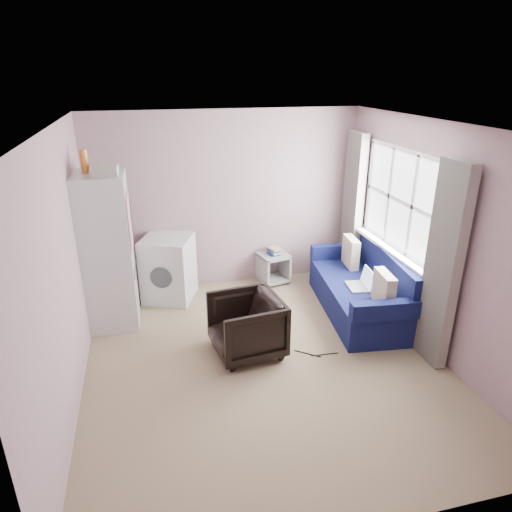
{
  "coord_description": "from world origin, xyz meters",
  "views": [
    {
      "loc": [
        -1.1,
        -4.07,
        2.97
      ],
      "look_at": [
        0.05,
        0.6,
        1.0
      ],
      "focal_mm": 32.0,
      "sensor_mm": 36.0,
      "label": 1
    }
  ],
  "objects_px": {
    "washing_machine": "(168,267)",
    "sofa": "(364,290)",
    "armchair": "(246,323)",
    "side_table": "(273,266)",
    "fridge": "(104,252)"
  },
  "relations": [
    {
      "from": "armchair",
      "to": "side_table",
      "type": "relative_size",
      "value": 1.36
    },
    {
      "from": "armchair",
      "to": "sofa",
      "type": "xyz_separation_m",
      "value": [
        1.7,
        0.55,
        -0.06
      ]
    },
    {
      "from": "sofa",
      "to": "fridge",
      "type": "bearing_deg",
      "value": 177.37
    },
    {
      "from": "armchair",
      "to": "washing_machine",
      "type": "xyz_separation_m",
      "value": [
        -0.74,
        1.56,
        0.09
      ]
    },
    {
      "from": "sofa",
      "to": "washing_machine",
      "type": "bearing_deg",
      "value": 163.72
    },
    {
      "from": "washing_machine",
      "to": "side_table",
      "type": "bearing_deg",
      "value": 27.35
    },
    {
      "from": "washing_machine",
      "to": "armchair",
      "type": "bearing_deg",
      "value": -42.78
    },
    {
      "from": "side_table",
      "to": "washing_machine",
      "type": "bearing_deg",
      "value": -174.39
    },
    {
      "from": "fridge",
      "to": "washing_machine",
      "type": "height_order",
      "value": "fridge"
    },
    {
      "from": "washing_machine",
      "to": "side_table",
      "type": "relative_size",
      "value": 1.62
    },
    {
      "from": "fridge",
      "to": "sofa",
      "type": "xyz_separation_m",
      "value": [
        3.19,
        -0.5,
        -0.65
      ]
    },
    {
      "from": "washing_machine",
      "to": "side_table",
      "type": "distance_m",
      "value": 1.56
    },
    {
      "from": "armchair",
      "to": "washing_machine",
      "type": "relative_size",
      "value": 0.84
    },
    {
      "from": "armchair",
      "to": "side_table",
      "type": "height_order",
      "value": "armchair"
    },
    {
      "from": "washing_machine",
      "to": "sofa",
      "type": "bearing_deg",
      "value": -0.73
    }
  ]
}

